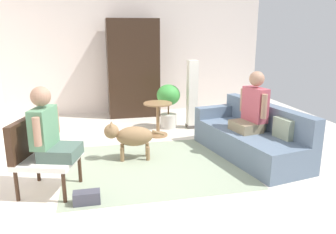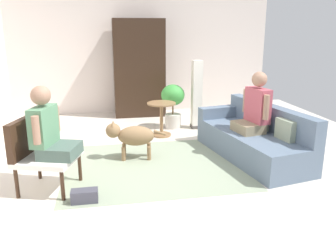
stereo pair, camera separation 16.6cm
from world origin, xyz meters
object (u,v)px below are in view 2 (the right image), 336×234
at_px(armoire_cabinet, 139,68).
at_px(person_on_armchair, 49,129).
at_px(dog, 132,136).
at_px(potted_plant, 173,101).
at_px(handbag, 85,196).
at_px(round_end_table, 162,116).
at_px(armchair, 37,150).
at_px(couch, 253,138).
at_px(person_on_couch, 255,108).
at_px(column_lamp, 197,95).

bearing_deg(armoire_cabinet, person_on_armchair, -111.64).
distance_m(dog, potted_plant, 1.74).
bearing_deg(handbag, round_end_table, 61.25).
bearing_deg(dog, armchair, -146.40).
bearing_deg(couch, round_end_table, 133.73).
height_order(person_on_couch, round_end_table, person_on_couch).
bearing_deg(round_end_table, dog, -120.51).
xyz_separation_m(person_on_armchair, dog, (1.00, 0.82, -0.39)).
distance_m(person_on_armchair, round_end_table, 2.47).
height_order(couch, column_lamp, column_lamp).
xyz_separation_m(person_on_armchair, potted_plant, (1.90, 2.30, -0.22)).
xyz_separation_m(dog, potted_plant, (0.90, 1.48, 0.17)).
distance_m(couch, column_lamp, 1.71).
bearing_deg(person_on_couch, round_end_table, 132.53).
height_order(armchair, column_lamp, column_lamp).
xyz_separation_m(couch, column_lamp, (-0.45, 1.61, 0.37)).
bearing_deg(person_on_couch, armchair, -169.97).
xyz_separation_m(dog, armoire_cabinet, (0.37, 2.64, 0.69)).
xyz_separation_m(couch, armchair, (-2.95, -0.55, 0.21)).
relative_size(person_on_armchair, handbag, 2.83).
relative_size(person_on_couch, potted_plant, 1.03).
xyz_separation_m(armchair, dog, (1.16, 0.77, -0.14)).
bearing_deg(person_on_couch, dog, 171.85).
bearing_deg(round_end_table, couch, -46.27).
distance_m(person_on_couch, round_end_table, 1.77).
bearing_deg(person_on_couch, couch, 53.80).
bearing_deg(round_end_table, armoire_cabinet, 98.12).
bearing_deg(column_lamp, armchair, -139.19).
relative_size(armchair, armoire_cabinet, 0.41).
distance_m(couch, armoire_cabinet, 3.29).
bearing_deg(person_on_armchair, couch, 12.05).
bearing_deg(couch, person_on_couch, -126.20).
distance_m(potted_plant, armoire_cabinet, 1.37).
relative_size(potted_plant, handbag, 2.90).
height_order(person_on_armchair, round_end_table, person_on_armchair).
height_order(person_on_couch, handbag, person_on_couch).
relative_size(couch, person_on_armchair, 2.51).
bearing_deg(dog, person_on_armchair, -140.75).
bearing_deg(potted_plant, armchair, -132.39).
relative_size(potted_plant, column_lamp, 0.65).
xyz_separation_m(column_lamp, armoire_cabinet, (-0.97, 1.25, 0.40)).
relative_size(dog, armoire_cabinet, 0.42).
bearing_deg(column_lamp, person_on_armchair, -136.70).
distance_m(armchair, column_lamp, 3.31).
xyz_separation_m(armchair, column_lamp, (2.50, 2.16, 0.15)).
xyz_separation_m(couch, dog, (-1.79, 0.22, 0.08)).
relative_size(couch, armchair, 2.41).
bearing_deg(person_on_couch, person_on_armchair, -168.45).
relative_size(person_on_armchair, armoire_cabinet, 0.40).
distance_m(round_end_table, column_lamp, 0.87).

